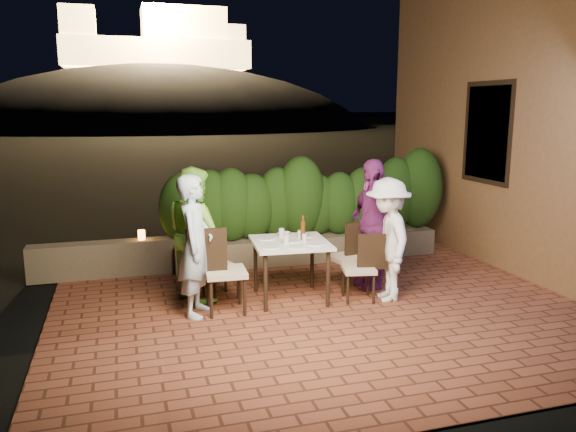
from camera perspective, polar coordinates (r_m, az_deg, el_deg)
name	(u,v)px	position (r m, az deg, el deg)	size (l,w,h in m)	color
ground	(354,312)	(6.85, 6.69, -9.64)	(400.00, 400.00, 0.00)	black
terrace_floor	(338,302)	(7.31, 5.12, -8.74)	(7.00, 6.00, 0.15)	brown
building_wall	(513,100)	(10.01, 21.88, 10.91)	(1.60, 5.00, 5.00)	brown
window_pane	(489,133)	(9.15, 19.73, 7.96)	(0.08, 1.00, 1.40)	black
window_frame	(488,133)	(9.14, 19.68, 7.97)	(0.06, 1.15, 1.55)	black
planter	(308,247)	(8.91, 2.05, -3.19)	(4.20, 0.55, 0.40)	brown
hedge	(308,201)	(8.75, 2.09, 1.57)	(4.00, 0.70, 1.10)	#1D3C10
parapet	(110,259)	(8.45, -17.65, -4.16)	(2.20, 0.30, 0.50)	brown
hill	(162,163)	(66.34, -12.70, 5.32)	(52.00, 40.00, 22.00)	black
fortress	(156,31)	(66.52, -13.26, 17.83)	(26.00, 8.00, 8.00)	#FFCC7A
dining_table	(290,270)	(7.07, 0.23, -5.52)	(0.93, 0.93, 0.75)	white
plate_nw	(270,247)	(6.67, -1.79, -3.15)	(0.23, 0.23, 0.01)	white
plate_sw	(266,238)	(7.10, -2.24, -2.28)	(0.24, 0.24, 0.01)	white
plate_ne	(314,244)	(6.83, 2.70, -2.84)	(0.23, 0.23, 0.01)	white
plate_se	(306,236)	(7.23, 1.84, -2.05)	(0.20, 0.20, 0.01)	white
plate_centre	(292,241)	(6.97, 0.44, -2.53)	(0.24, 0.24, 0.01)	white
plate_front	(298,247)	(6.67, 0.99, -3.16)	(0.23, 0.23, 0.01)	white
glass_nw	(286,239)	(6.82, -0.18, -2.38)	(0.07, 0.07, 0.12)	silver
glass_sw	(282,233)	(7.16, -0.66, -1.72)	(0.07, 0.07, 0.12)	silver
glass_ne	(304,238)	(6.93, 1.68, -2.24)	(0.06, 0.06, 0.10)	silver
glass_se	(300,234)	(7.13, 1.22, -1.85)	(0.06, 0.06, 0.10)	silver
beer_bottle	(303,227)	(7.04, 1.52, -1.17)	(0.06, 0.06, 0.31)	#51280D
bowl	(284,234)	(7.29, -0.41, -1.81)	(0.16, 0.16, 0.04)	white
chair_left_front	(225,270)	(6.65, -6.37, -5.48)	(0.47, 0.47, 1.02)	black
chair_left_back	(220,266)	(7.15, -6.92, -5.05)	(0.39, 0.39, 0.84)	black
chair_right_front	(359,267)	(7.07, 7.19, -5.21)	(0.39, 0.39, 0.85)	black
chair_right_back	(346,256)	(7.50, 5.96, -4.06)	(0.41, 0.41, 0.89)	black
diner_blue	(196,246)	(6.52, -9.38, -3.02)	(0.60, 0.39, 1.65)	silver
diner_green	(196,233)	(7.10, -9.37, -1.74)	(0.81, 0.63, 1.68)	#86DA44
diner_white	(387,240)	(7.07, 10.07, -2.38)	(1.00, 0.57, 1.54)	white
diner_purple	(372,224)	(7.52, 8.54, -0.78)	(1.02, 0.42, 1.73)	#7D2972
parapet_lamp	(142,235)	(8.38, -14.66, -1.88)	(0.10, 0.10, 0.14)	orange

